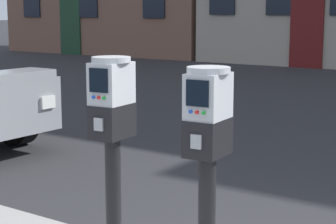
{
  "coord_description": "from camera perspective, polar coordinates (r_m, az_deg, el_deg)",
  "views": [
    {
      "loc": [
        1.62,
        -2.72,
        1.66
      ],
      "look_at": [
        -0.17,
        -0.14,
        1.12
      ],
      "focal_mm": 62.94,
      "sensor_mm": 36.0,
      "label": 1
    }
  ],
  "objects": [
    {
      "name": "parking_meter_twin_adjacent",
      "position": [
        2.95,
        3.85,
        -3.13
      ],
      "size": [
        0.23,
        0.26,
        1.25
      ],
      "rotation": [
        0.0,
        0.0,
        -1.49
      ],
      "color": "black",
      "rests_on": "sidewalk_slab"
    },
    {
      "name": "parking_meter_near_kerb",
      "position": [
        3.31,
        -5.44,
        -1.49
      ],
      "size": [
        0.23,
        0.26,
        1.27
      ],
      "rotation": [
        0.0,
        0.0,
        -1.49
      ],
      "color": "black",
      "rests_on": "sidewalk_slab"
    }
  ]
}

